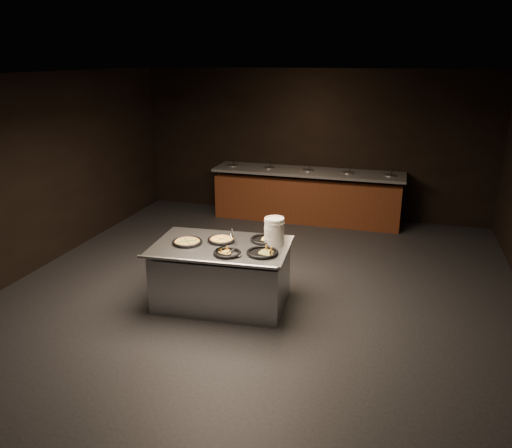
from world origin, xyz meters
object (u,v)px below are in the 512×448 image
at_px(pan_cheese_whole, 222,240).
at_px(plate_stack, 274,231).
at_px(pan_veggie_whole, 187,242).
at_px(serving_counter, 222,275).

bearing_deg(pan_cheese_whole, plate_stack, 9.73).
relative_size(plate_stack, pan_veggie_whole, 0.87).
bearing_deg(pan_cheese_whole, pan_veggie_whole, -152.43).
distance_m(pan_veggie_whole, pan_cheese_whole, 0.45).
height_order(pan_veggie_whole, pan_cheese_whole, same).
bearing_deg(plate_stack, pan_veggie_whole, -163.27).
height_order(plate_stack, pan_cheese_whole, plate_stack).
bearing_deg(pan_veggie_whole, serving_counter, 9.25).
relative_size(serving_counter, pan_veggie_whole, 4.64).
xyz_separation_m(serving_counter, pan_cheese_whole, (-0.04, 0.13, 0.45)).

